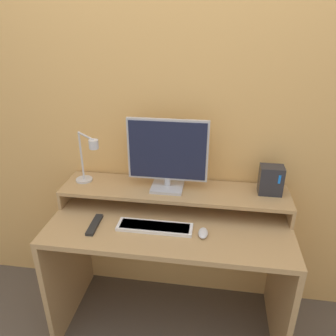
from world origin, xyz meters
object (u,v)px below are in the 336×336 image
object	(u,v)px
monitor	(168,155)
remote_control	(95,225)
mouse	(203,233)
keyboard	(155,227)
desk_lamp	(88,159)
router_dock	(271,180)

from	to	relation	value
monitor	remote_control	size ratio (longest dim) A/B	2.42
mouse	keyboard	bearing A→B (deg)	175.18
desk_lamp	mouse	world-z (taller)	desk_lamp
router_dock	monitor	bearing A→B (deg)	-177.65
desk_lamp	remote_control	world-z (taller)	desk_lamp
router_dock	remote_control	xyz separation A→B (m)	(-0.95, -0.30, -0.19)
desk_lamp	keyboard	bearing A→B (deg)	-27.15
desk_lamp	router_dock	bearing A→B (deg)	3.08
router_dock	mouse	distance (m)	0.50
router_dock	desk_lamp	bearing A→B (deg)	-176.92
monitor	router_dock	size ratio (longest dim) A/B	2.74
desk_lamp	keyboard	distance (m)	0.56
desk_lamp	router_dock	world-z (taller)	desk_lamp
router_dock	mouse	xyz separation A→B (m)	(-0.36, -0.30, -0.19)
desk_lamp	monitor	bearing A→B (deg)	4.00
desk_lamp	mouse	distance (m)	0.79
desk_lamp	router_dock	distance (m)	1.06
keyboard	mouse	bearing A→B (deg)	-4.82
desk_lamp	router_dock	xyz separation A→B (m)	(1.05, 0.06, -0.09)
mouse	remote_control	bearing A→B (deg)	-179.74
router_dock	keyboard	bearing A→B (deg)	-155.71
keyboard	desk_lamp	bearing A→B (deg)	152.85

